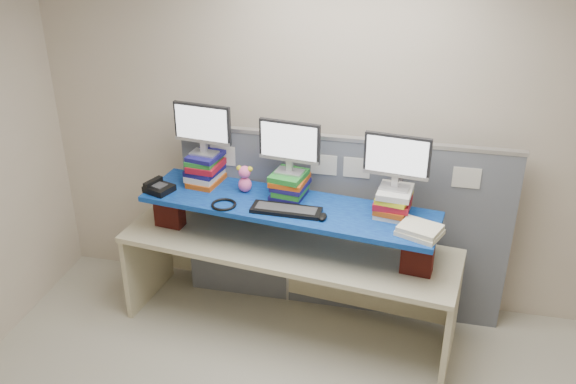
% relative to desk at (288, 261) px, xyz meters
% --- Properties ---
extents(room, '(5.00, 4.00, 2.80)m').
position_rel_desk_xyz_m(room, '(0.35, -1.41, 0.78)').
color(room, beige).
rests_on(room, ground).
extents(cubicle_partition, '(2.60, 0.06, 1.53)m').
position_rel_desk_xyz_m(cubicle_partition, '(0.35, 0.37, 0.15)').
color(cubicle_partition, '#525660').
rests_on(cubicle_partition, ground).
extents(desk, '(2.63, 1.07, 0.78)m').
position_rel_desk_xyz_m(desk, '(0.00, 0.00, 0.00)').
color(desk, '#C4BA95').
rests_on(desk, ground).
extents(brick_pier_left, '(0.23, 0.15, 0.30)m').
position_rel_desk_xyz_m(brick_pier_left, '(-0.97, 0.07, 0.30)').
color(brick_pier_left, maroon).
rests_on(brick_pier_left, desk).
extents(brick_pier_right, '(0.23, 0.15, 0.30)m').
position_rel_desk_xyz_m(brick_pier_right, '(0.96, -0.17, 0.30)').
color(brick_pier_right, maroon).
rests_on(brick_pier_right, desk).
extents(blue_board, '(2.24, 0.82, 0.04)m').
position_rel_desk_xyz_m(blue_board, '(-0.00, 0.00, 0.47)').
color(blue_board, navy).
rests_on(blue_board, brick_pier_left).
extents(book_stack_left, '(0.28, 0.33, 0.25)m').
position_rel_desk_xyz_m(book_stack_left, '(-0.70, 0.21, 0.61)').
color(book_stack_left, '#B04610').
rests_on(book_stack_left, blue_board).
extents(book_stack_center, '(0.28, 0.32, 0.20)m').
position_rel_desk_xyz_m(book_stack_center, '(-0.01, 0.12, 0.59)').
color(book_stack_center, '#171458').
rests_on(book_stack_center, blue_board).
extents(book_stack_right, '(0.27, 0.33, 0.20)m').
position_rel_desk_xyz_m(book_stack_right, '(0.76, 0.02, 0.59)').
color(book_stack_right, beige).
rests_on(book_stack_right, blue_board).
extents(monitor_left, '(0.46, 0.15, 0.40)m').
position_rel_desk_xyz_m(monitor_left, '(-0.70, 0.21, 0.96)').
color(monitor_left, '#ADACB1').
rests_on(monitor_left, book_stack_left).
extents(monitor_center, '(0.46, 0.15, 0.40)m').
position_rel_desk_xyz_m(monitor_center, '(-0.02, 0.12, 0.92)').
color(monitor_center, '#ADACB1').
rests_on(monitor_center, book_stack_center).
extents(monitor_right, '(0.46, 0.15, 0.40)m').
position_rel_desk_xyz_m(monitor_right, '(0.75, 0.02, 0.92)').
color(monitor_right, '#ADACB1').
rests_on(monitor_right, book_stack_right).
extents(keyboard, '(0.51, 0.18, 0.03)m').
position_rel_desk_xyz_m(keyboard, '(0.01, -0.12, 0.51)').
color(keyboard, black).
rests_on(keyboard, blue_board).
extents(mouse, '(0.09, 0.12, 0.03)m').
position_rel_desk_xyz_m(mouse, '(0.28, -0.16, 0.51)').
color(mouse, black).
rests_on(mouse, blue_board).
extents(desk_phone, '(0.24, 0.23, 0.08)m').
position_rel_desk_xyz_m(desk_phone, '(-1.01, -0.01, 0.52)').
color(desk_phone, black).
rests_on(desk_phone, blue_board).
extents(headset, '(0.20, 0.20, 0.02)m').
position_rel_desk_xyz_m(headset, '(-0.45, -0.13, 0.50)').
color(headset, black).
rests_on(headset, blue_board).
extents(plush_toy, '(0.12, 0.09, 0.21)m').
position_rel_desk_xyz_m(plush_toy, '(-0.36, 0.13, 0.60)').
color(plush_toy, pink).
rests_on(plush_toy, blue_board).
extents(binder_stack, '(0.34, 0.30, 0.07)m').
position_rel_desk_xyz_m(binder_stack, '(0.95, -0.23, 0.53)').
color(binder_stack, beige).
rests_on(binder_stack, blue_board).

